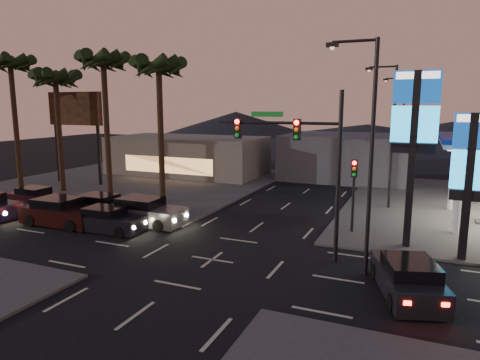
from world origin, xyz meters
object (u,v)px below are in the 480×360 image
at_px(pylon_sign_tall, 414,124).
at_px(pylon_sign_short, 470,164).
at_px(car_lane_b_rear, 36,197).
at_px(suv_station, 408,278).
at_px(traffic_signal_mast, 302,151).
at_px(car_lane_b_front, 144,212).
at_px(car_lane_a_mid, 61,212).
at_px(car_lane_b_mid, 102,207).
at_px(car_lane_a_front, 108,220).

distance_m(pylon_sign_tall, pylon_sign_short, 3.20).
bearing_deg(car_lane_b_rear, suv_station, -11.81).
relative_size(pylon_sign_tall, traffic_signal_mast, 1.12).
distance_m(car_lane_b_front, suv_station, 16.01).
bearing_deg(pylon_sign_tall, pylon_sign_short, -21.80).
bearing_deg(car_lane_a_mid, car_lane_b_mid, 65.30).
bearing_deg(car_lane_b_front, car_lane_a_mid, -156.44).
distance_m(pylon_sign_short, traffic_signal_mast, 7.69).
bearing_deg(car_lane_b_rear, pylon_sign_tall, 1.47).
bearing_deg(pylon_sign_short, car_lane_b_mid, -179.24).
distance_m(pylon_sign_tall, car_lane_b_rear, 26.05).
bearing_deg(car_lane_b_mid, traffic_signal_mast, -9.03).
xyz_separation_m(pylon_sign_tall, car_lane_b_front, (-15.15, -1.64, -5.61)).
height_order(pylon_sign_tall, car_lane_b_front, pylon_sign_tall).
relative_size(pylon_sign_tall, car_lane_a_mid, 1.74).
xyz_separation_m(pylon_sign_short, car_lane_a_front, (-18.76, -2.70, -3.99)).
xyz_separation_m(car_lane_a_front, car_lane_b_rear, (-9.14, 3.04, -0.02)).
bearing_deg(suv_station, car_lane_b_front, 164.14).
relative_size(car_lane_a_front, car_lane_b_rear, 1.04).
distance_m(car_lane_b_mid, suv_station, 19.60).
relative_size(pylon_sign_tall, pylon_sign_short, 1.29).
relative_size(car_lane_b_mid, car_lane_b_rear, 1.10).
xyz_separation_m(pylon_sign_short, traffic_signal_mast, (-7.24, -2.51, 0.57)).
bearing_deg(suv_station, car_lane_b_rear, 168.19).
relative_size(pylon_sign_short, car_lane_b_front, 1.35).
relative_size(car_lane_b_front, suv_station, 1.06).
relative_size(pylon_sign_short, car_lane_b_mid, 1.49).
xyz_separation_m(car_lane_a_mid, car_lane_b_rear, (-5.51, 3.05, -0.13)).
xyz_separation_m(pylon_sign_tall, car_lane_a_front, (-16.26, -3.70, -5.73)).
xyz_separation_m(car_lane_a_front, car_lane_b_mid, (-2.51, 2.41, 0.04)).
distance_m(pylon_sign_tall, suv_station, 8.28).
height_order(car_lane_a_mid, car_lane_b_front, car_lane_b_front).
distance_m(car_lane_a_mid, car_lane_b_front, 5.17).
bearing_deg(car_lane_a_mid, pylon_sign_tall, 10.55).
bearing_deg(car_lane_b_front, suv_station, -15.86).
height_order(car_lane_b_mid, suv_station, suv_station).
bearing_deg(pylon_sign_short, car_lane_a_mid, -173.11).
bearing_deg(car_lane_a_front, pylon_sign_tall, 12.80).
height_order(car_lane_a_front, suv_station, suv_station).
xyz_separation_m(pylon_sign_tall, car_lane_b_mid, (-18.77, -1.28, -5.69)).
bearing_deg(car_lane_a_mid, car_lane_a_front, 0.14).
bearing_deg(car_lane_b_mid, pylon_sign_short, 0.76).
bearing_deg(traffic_signal_mast, pylon_sign_short, 19.13).
bearing_deg(car_lane_b_mid, car_lane_b_rear, 174.57).
height_order(car_lane_a_mid, suv_station, car_lane_a_mid).
xyz_separation_m(traffic_signal_mast, car_lane_a_front, (-11.52, -0.18, -4.56)).
distance_m(pylon_sign_tall, car_lane_a_front, 17.64).
height_order(pylon_sign_tall, traffic_signal_mast, pylon_sign_tall).
xyz_separation_m(pylon_sign_short, suv_station, (-2.25, -5.01, -3.95)).
relative_size(pylon_sign_tall, car_lane_b_mid, 1.91).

